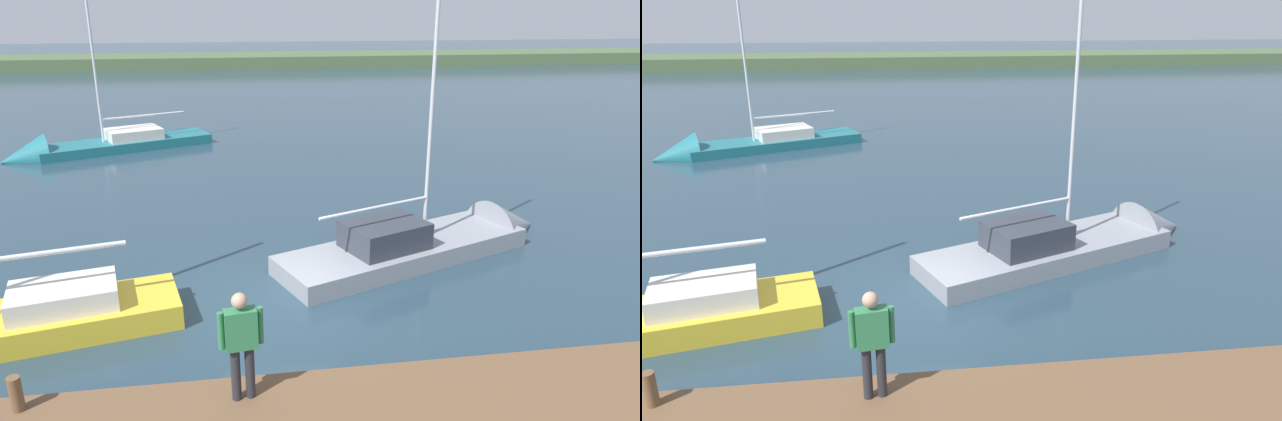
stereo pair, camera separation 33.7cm
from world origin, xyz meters
TOP-DOWN VIEW (x-y plane):
  - ground_plane at (0.00, 0.00)m, footprint 200.00×200.00m
  - far_shoreline at (0.00, -54.25)m, footprint 180.00×8.00m
  - mooring_post_far at (3.99, 3.65)m, footprint 0.18×0.18m
  - sailboat_inner_slip at (6.92, -15.15)m, footprint 8.90×5.39m
  - sailboat_mid_channel at (-4.54, -2.51)m, footprint 8.18×4.80m
  - person_on_dock at (0.81, 3.84)m, footprint 0.64×0.28m

SIDE VIEW (x-z plane):
  - ground_plane at x=0.00m, z-range 0.00..0.00m
  - far_shoreline at x=0.00m, z-range -1.20..1.20m
  - sailboat_inner_slip at x=6.92m, z-range -4.72..4.99m
  - sailboat_mid_channel at x=-4.54m, z-range -3.90..4.22m
  - mooring_post_far at x=3.99m, z-range 0.66..1.20m
  - person_on_dock at x=0.81m, z-range 0.79..2.49m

